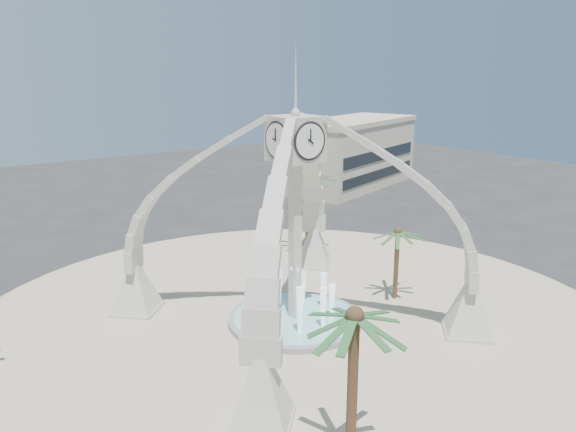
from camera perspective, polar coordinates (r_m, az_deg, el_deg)
ground at (r=34.30m, az=0.70°, el=-10.80°), size 140.00×140.00×0.00m
plaza at (r=34.29m, az=0.70°, el=-10.75°), size 40.00×40.00×0.06m
clock_tower at (r=32.03m, az=0.74°, el=-0.27°), size 17.94×17.94×16.30m
fountain at (r=34.17m, az=0.70°, el=-10.36°), size 8.00×8.00×3.62m
building_ne at (r=72.45m, az=6.49°, el=6.40°), size 21.87×14.17×8.60m
palm_east at (r=36.76m, az=11.11°, el=-1.63°), size 4.33×4.33×5.28m
palm_north at (r=44.98m, az=2.06°, el=4.17°), size 4.42×4.42×7.40m
palm_south at (r=20.12m, az=6.79°, el=-10.29°), size 5.42×5.42×7.24m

